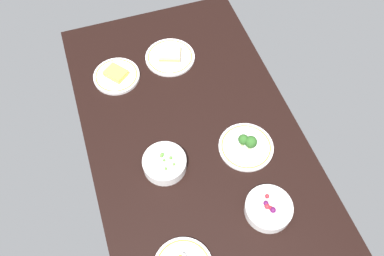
% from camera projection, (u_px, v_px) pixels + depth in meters
% --- Properties ---
extents(dining_table, '(1.40, 0.81, 0.04)m').
position_uv_depth(dining_table, '(192.00, 133.00, 1.57)').
color(dining_table, black).
rests_on(dining_table, ground).
extents(bowl_peas, '(0.16, 0.16, 0.06)m').
position_uv_depth(bowl_peas, '(165.00, 163.00, 1.45)').
color(bowl_peas, white).
rests_on(bowl_peas, dining_table).
extents(plate_cheese, '(0.20, 0.20, 0.04)m').
position_uv_depth(plate_cheese, '(116.00, 75.00, 1.68)').
color(plate_cheese, white).
rests_on(plate_cheese, dining_table).
extents(plate_sandwich, '(0.22, 0.22, 0.04)m').
position_uv_depth(plate_sandwich, '(170.00, 56.00, 1.74)').
color(plate_sandwich, white).
rests_on(plate_sandwich, dining_table).
extents(plate_broccoli, '(0.21, 0.21, 0.08)m').
position_uv_depth(plate_broccoli, '(246.00, 146.00, 1.50)').
color(plate_broccoli, white).
rests_on(plate_broccoli, dining_table).
extents(bowl_berries, '(0.16, 0.16, 0.06)m').
position_uv_depth(bowl_berries, '(268.00, 208.00, 1.36)').
color(bowl_berries, white).
rests_on(bowl_berries, dining_table).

